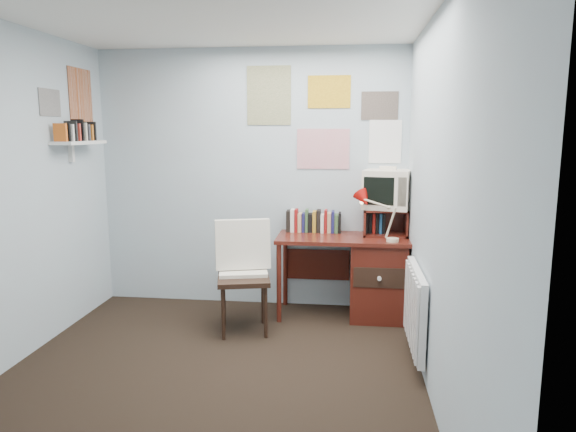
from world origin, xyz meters
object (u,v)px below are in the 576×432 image
at_px(desk, 371,274).
at_px(desk_chair, 244,279).
at_px(desk_lamp, 393,220).
at_px(radiator, 416,308).
at_px(wall_shelf, 79,143).
at_px(crt_tv, 387,187).
at_px(tv_riser, 385,222).

xyz_separation_m(desk, desk_chair, (-1.10, -0.49, 0.06)).
height_order(desk_lamp, radiator, desk_lamp).
bearing_deg(radiator, desk_lamp, 98.88).
xyz_separation_m(desk_chair, wall_shelf, (-1.47, 0.11, 1.15)).
bearing_deg(desk_lamp, crt_tv, 85.60).
relative_size(tv_riser, wall_shelf, 0.65).
relative_size(radiator, wall_shelf, 1.29).
height_order(desk_lamp, tv_riser, desk_lamp).
relative_size(desk_chair, tv_riser, 2.33).
bearing_deg(tv_riser, desk_chair, -153.71).
xyz_separation_m(desk_chair, desk_lamp, (1.27, 0.32, 0.49)).
distance_m(tv_riser, wall_shelf, 2.83).
xyz_separation_m(desk_lamp, wall_shelf, (-2.74, -0.21, 0.66)).
distance_m(desk_chair, desk_lamp, 1.40).
bearing_deg(crt_tv, wall_shelf, -156.63).
distance_m(desk_chair, radiator, 1.46).
relative_size(tv_riser, crt_tv, 0.97).
bearing_deg(tv_riser, wall_shelf, -169.68).
bearing_deg(wall_shelf, radiator, -10.89).
distance_m(desk, crt_tv, 0.82).
relative_size(desk_lamp, crt_tv, 0.95).
xyz_separation_m(desk_lamp, tv_riser, (-0.05, 0.28, -0.07)).
height_order(tv_riser, wall_shelf, wall_shelf).
bearing_deg(desk_chair, crt_tv, 13.65).
bearing_deg(tv_riser, desk_lamp, -79.63).
bearing_deg(wall_shelf, desk_chair, -4.41).
bearing_deg(desk_lamp, desk_chair, -177.12).
relative_size(crt_tv, wall_shelf, 0.67).
bearing_deg(radiator, desk, 107.24).
height_order(desk_chair, crt_tv, crt_tv).
distance_m(desk, radiator, 0.97).
xyz_separation_m(tv_riser, radiator, (0.17, -1.04, -0.47)).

